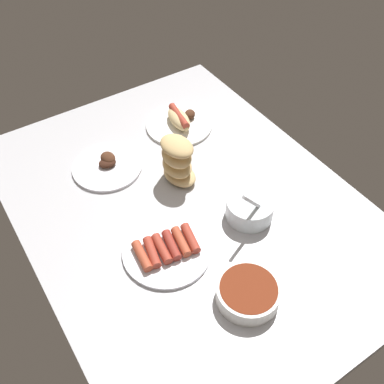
{
  "coord_description": "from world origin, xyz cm",
  "views": [
    {
      "loc": [
        72.24,
        -45.49,
        96.47
      ],
      "look_at": [
        -0.45,
        2.08,
        3.0
      ],
      "focal_mm": 41.62,
      "sensor_mm": 36.0,
      "label": 1
    }
  ],
  "objects_px": {
    "bowl_coleslaw": "(250,208)",
    "plate_grilled_meat": "(107,165)",
    "bowl_chili": "(248,292)",
    "bread_stack": "(178,161)",
    "plate_sausages": "(167,249)",
    "plate_hotdog_assembled": "(180,122)"
  },
  "relations": [
    {
      "from": "bowl_coleslaw",
      "to": "plate_grilled_meat",
      "type": "xyz_separation_m",
      "value": [
        -0.4,
        -0.25,
        -0.02
      ]
    },
    {
      "from": "bowl_chili",
      "to": "plate_grilled_meat",
      "type": "distance_m",
      "value": 0.6
    },
    {
      "from": "plate_grilled_meat",
      "to": "bread_stack",
      "type": "distance_m",
      "value": 0.23
    },
    {
      "from": "bowl_coleslaw",
      "to": "plate_grilled_meat",
      "type": "distance_m",
      "value": 0.47
    },
    {
      "from": "plate_sausages",
      "to": "bowl_chili",
      "type": "bearing_deg",
      "value": 22.73
    },
    {
      "from": "bowl_chili",
      "to": "bread_stack",
      "type": "height_order",
      "value": "bread_stack"
    },
    {
      "from": "bowl_coleslaw",
      "to": "bowl_chili",
      "type": "bearing_deg",
      "value": -39.05
    },
    {
      "from": "plate_sausages",
      "to": "bread_stack",
      "type": "xyz_separation_m",
      "value": [
        -0.22,
        0.17,
        0.06
      ]
    },
    {
      "from": "plate_grilled_meat",
      "to": "bread_stack",
      "type": "bearing_deg",
      "value": 45.21
    },
    {
      "from": "bread_stack",
      "to": "plate_hotdog_assembled",
      "type": "height_order",
      "value": "bread_stack"
    },
    {
      "from": "bowl_coleslaw",
      "to": "plate_hotdog_assembled",
      "type": "height_order",
      "value": "bowl_coleslaw"
    },
    {
      "from": "plate_grilled_meat",
      "to": "bowl_chili",
      "type": "bearing_deg",
      "value": 7.89
    },
    {
      "from": "bowl_chili",
      "to": "plate_grilled_meat",
      "type": "relative_size",
      "value": 0.71
    },
    {
      "from": "plate_sausages",
      "to": "bread_stack",
      "type": "relative_size",
      "value": 1.63
    },
    {
      "from": "plate_grilled_meat",
      "to": "plate_hotdog_assembled",
      "type": "height_order",
      "value": "plate_hotdog_assembled"
    },
    {
      "from": "bowl_coleslaw",
      "to": "bread_stack",
      "type": "height_order",
      "value": "bowl_coleslaw"
    },
    {
      "from": "bowl_chili",
      "to": "plate_hotdog_assembled",
      "type": "bearing_deg",
      "value": 161.73
    },
    {
      "from": "plate_hotdog_assembled",
      "to": "bread_stack",
      "type": "bearing_deg",
      "value": -33.18
    },
    {
      "from": "bowl_coleslaw",
      "to": "plate_hotdog_assembled",
      "type": "distance_m",
      "value": 0.45
    },
    {
      "from": "plate_grilled_meat",
      "to": "bread_stack",
      "type": "height_order",
      "value": "bread_stack"
    },
    {
      "from": "bowl_chili",
      "to": "plate_sausages",
      "type": "bearing_deg",
      "value": -157.27
    },
    {
      "from": "bowl_chili",
      "to": "plate_hotdog_assembled",
      "type": "xyz_separation_m",
      "value": [
        -0.65,
        0.21,
        -0.01
      ]
    }
  ]
}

